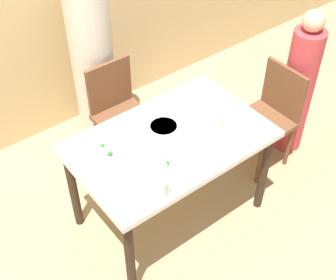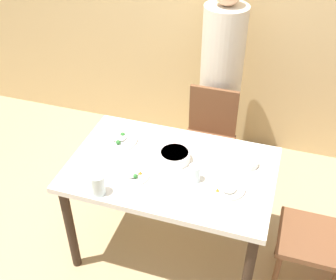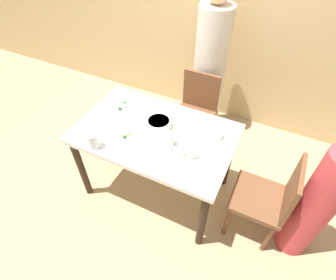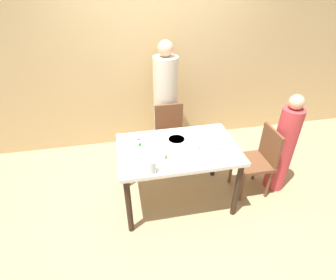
{
  "view_description": "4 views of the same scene",
  "coord_description": "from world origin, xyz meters",
  "views": [
    {
      "loc": [
        -1.35,
        -1.72,
        2.77
      ],
      "look_at": [
        -0.02,
        0.0,
        0.75
      ],
      "focal_mm": 50.0,
      "sensor_mm": 36.0,
      "label": 1
    },
    {
      "loc": [
        0.58,
        -1.88,
        2.45
      ],
      "look_at": [
        -0.02,
        -0.01,
        0.96
      ],
      "focal_mm": 45.0,
      "sensor_mm": 36.0,
      "label": 2
    },
    {
      "loc": [
        0.76,
        -1.32,
        2.18
      ],
      "look_at": [
        0.14,
        -0.06,
        0.77
      ],
      "focal_mm": 28.0,
      "sensor_mm": 36.0,
      "label": 3
    },
    {
      "loc": [
        -0.55,
        -2.2,
        2.32
      ],
      "look_at": [
        -0.11,
        -0.03,
        0.88
      ],
      "focal_mm": 28.0,
      "sensor_mm": 36.0,
      "label": 4
    }
  ],
  "objects": [
    {
      "name": "plate_rice_adult",
      "position": [
        0.36,
        -0.09,
        0.76
      ],
      "size": [
        0.23,
        0.23,
        0.05
      ],
      "color": "white",
      "rests_on": "dining_table"
    },
    {
      "name": "plate_noodles",
      "position": [
        -0.2,
        -0.15,
        0.76
      ],
      "size": [
        0.22,
        0.22,
        0.05
      ],
      "color": "white",
      "rests_on": "dining_table"
    },
    {
      "name": "napkin_folded",
      "position": [
        -0.02,
        -0.24,
        0.75
      ],
      "size": [
        0.14,
        0.14,
        0.01
      ],
      "color": "white",
      "rests_on": "dining_table"
    },
    {
      "name": "dining_table",
      "position": [
        0.0,
        0.0,
        0.66
      ],
      "size": [
        1.26,
        0.8,
        0.75
      ],
      "color": "silver",
      "rests_on": "ground_plane"
    },
    {
      "name": "glass_water_short",
      "position": [
        -0.33,
        -0.34,
        0.82
      ],
      "size": [
        0.08,
        0.08,
        0.13
      ],
      "color": "silver",
      "rests_on": "dining_table"
    },
    {
      "name": "chair_child_spot",
      "position": [
        0.97,
        -0.01,
        0.46
      ],
      "size": [
        0.4,
        0.4,
        0.84
      ],
      "rotation": [
        0.0,
        0.0,
        -1.57
      ],
      "color": "brown",
      "rests_on": "ground_plane"
    },
    {
      "name": "person_adult",
      "position": [
        0.08,
        1.08,
        0.74
      ],
      "size": [
        0.33,
        0.33,
        1.61
      ],
      "color": "beige",
      "rests_on": "ground_plane"
    },
    {
      "name": "plate_rice_child",
      "position": [
        -0.41,
        0.14,
        0.77
      ],
      "size": [
        0.25,
        0.25,
        0.05
      ],
      "color": "white",
      "rests_on": "dining_table"
    },
    {
      "name": "ground_plane",
      "position": [
        0.0,
        0.0,
        0.0
      ],
      "size": [
        10.0,
        10.0,
        0.0
      ],
      "primitive_type": "plane",
      "color": "tan"
    },
    {
      "name": "person_child",
      "position": [
        1.26,
        -0.01,
        0.58
      ],
      "size": [
        0.24,
        0.24,
        1.24
      ],
      "color": "#C63D42",
      "rests_on": "ground_plane"
    },
    {
      "name": "chair_adult_spot",
      "position": [
        0.08,
        0.74,
        0.46
      ],
      "size": [
        0.4,
        0.4,
        0.84
      ],
      "color": "brown",
      "rests_on": "ground_plane"
    },
    {
      "name": "glass_water_tall",
      "position": [
        0.17,
        -0.07,
        0.8
      ],
      "size": [
        0.07,
        0.07,
        0.11
      ],
      "color": "silver",
      "rests_on": "dining_table"
    },
    {
      "name": "bowl_rice_small",
      "position": [
        0.44,
        0.16,
        0.77
      ],
      "size": [
        0.13,
        0.13,
        0.04
      ],
      "color": "white",
      "rests_on": "dining_table"
    },
    {
      "name": "fork_steel",
      "position": [
        -0.47,
        -0.29,
        0.75
      ],
      "size": [
        0.18,
        0.03,
        0.01
      ],
      "color": "silver",
      "rests_on": "dining_table"
    },
    {
      "name": "bowl_curry",
      "position": [
        -0.0,
        0.07,
        0.79
      ],
      "size": [
        0.2,
        0.2,
        0.06
      ],
      "color": "white",
      "rests_on": "dining_table"
    }
  ]
}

